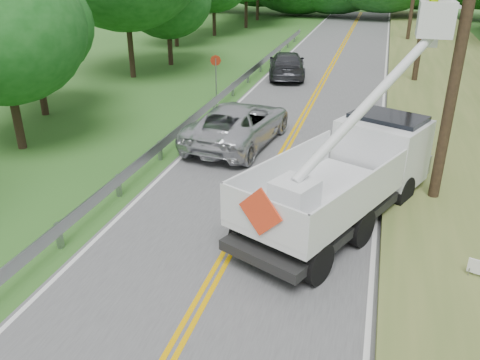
# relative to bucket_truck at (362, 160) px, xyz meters

# --- Properties ---
(road) EXTENTS (7.20, 96.00, 0.03)m
(road) POSITION_rel_bucket_truck_xyz_m (-2.90, 5.91, -1.55)
(road) COLOR #4E4E50
(road) RESTS_ON ground
(guardrail) EXTENTS (0.18, 48.00, 0.77)m
(guardrail) POSITION_rel_bucket_truck_xyz_m (-6.92, 6.82, -1.00)
(guardrail) COLOR gray
(guardrail) RESTS_ON ground
(bucket_truck) EXTENTS (4.90, 7.28, 6.81)m
(bucket_truck) POSITION_rel_bucket_truck_xyz_m (0.00, 0.00, 0.00)
(bucket_truck) COLOR black
(bucket_truck) RESTS_ON road
(suv_silver) EXTENTS (3.32, 6.02, 1.59)m
(suv_silver) POSITION_rel_bucket_truck_xyz_m (-4.77, 4.28, -0.74)
(suv_silver) COLOR silver
(suv_silver) RESTS_ON road
(suv_darkgrey) EXTENTS (3.04, 5.37, 1.47)m
(suv_darkgrey) POSITION_rel_bucket_truck_xyz_m (-5.15, 15.89, -0.80)
(suv_darkgrey) COLOR #313338
(suv_darkgrey) RESTS_ON road
(stop_sign_permanent) EXTENTS (0.50, 0.17, 2.42)m
(stop_sign_permanent) POSITION_rel_bucket_truck_xyz_m (-7.27, 9.07, 0.04)
(stop_sign_permanent) COLOR gray
(stop_sign_permanent) RESTS_ON ground
(yard_sign) EXTENTS (0.48, 0.18, 0.71)m
(yard_sign) POSITION_rel_bucket_truck_xyz_m (2.76, -3.01, -1.05)
(yard_sign) COLOR white
(yard_sign) RESTS_ON ground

